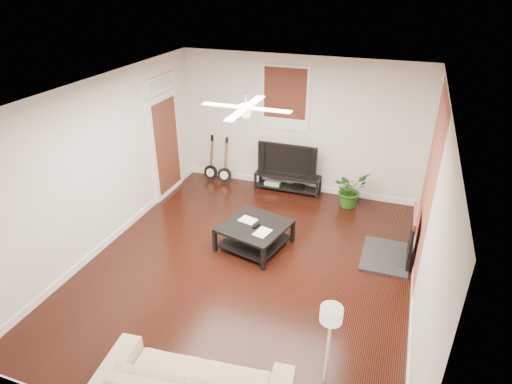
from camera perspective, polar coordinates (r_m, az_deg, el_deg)
room at (r=6.30m, az=-1.22°, el=0.45°), size 5.01×6.01×2.81m
brick_accent at (r=6.89m, az=21.69°, el=0.83°), size 0.02×2.20×2.80m
fireplace at (r=7.31m, az=18.20°, el=-5.43°), size 0.80×1.10×0.92m
window_back at (r=8.85m, az=3.83°, el=12.17°), size 1.00×0.06×1.30m
door_left at (r=8.95m, az=-11.80°, el=7.13°), size 0.08×1.00×2.50m
tv_stand at (r=9.25m, az=4.16°, el=1.21°), size 1.38×0.37×0.39m
tv at (r=9.04m, az=4.31°, el=4.41°), size 1.24×0.16×0.71m
coffee_table at (r=7.40m, az=-0.21°, el=-5.71°), size 1.23×1.23×0.43m
sofa at (r=5.10m, az=-8.12°, el=-23.62°), size 2.14×1.02×0.60m
floor_lamp at (r=4.46m, az=9.02°, el=-22.76°), size 0.31×0.31×1.69m
potted_plant at (r=8.77m, az=12.21°, el=0.35°), size 0.85×0.87×0.73m
guitar_left at (r=9.67m, az=-6.05°, el=4.36°), size 0.33×0.24×1.02m
guitar_right at (r=9.50m, az=-4.21°, el=4.03°), size 0.33×0.24×1.02m
ceiling_fan at (r=5.86m, az=-1.33°, el=10.99°), size 1.24×1.24×0.32m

